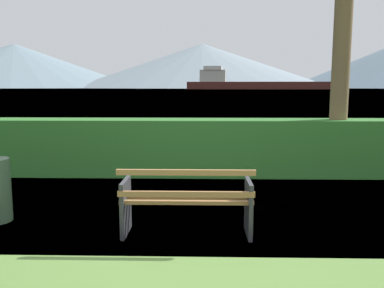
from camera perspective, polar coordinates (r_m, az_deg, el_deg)
The scene contains 6 objects.
ground_plane at distance 5.10m, azimuth -0.72°, elevation -12.51°, with size 1400.00×1400.00×0.00m, color #567A38.
water_surface at distance 314.08m, azimuth 1.42°, elevation 7.78°, with size 620.00×620.00×0.00m, color #6B8EA3.
park_bench at distance 4.91m, azimuth -0.76°, elevation -8.13°, with size 1.58×0.58×0.87m.
hedge_row at distance 8.25m, azimuth 0.15°, elevation -0.44°, with size 13.77×0.81×1.14m, color #2D6B28.
cargo_ship_large at distance 293.25m, azimuth 7.78°, elevation 8.57°, with size 101.53×22.55×16.23m.
distant_hills at distance 559.91m, azimuth 2.69°, elevation 11.20°, with size 891.52×378.69×70.44m.
Camera 1 is at (0.18, -4.77, 1.80)m, focal length 37.73 mm.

